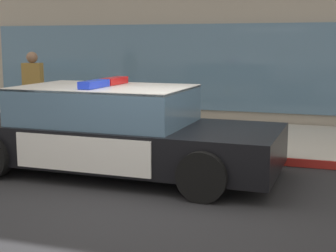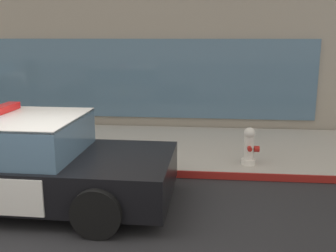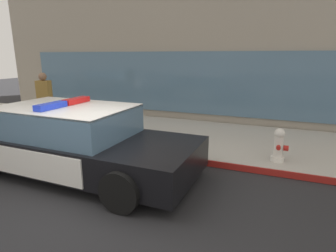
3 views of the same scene
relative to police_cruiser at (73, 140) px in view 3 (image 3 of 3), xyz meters
name	(u,v)px [view 3 (image 3 of 3)]	position (x,y,z in m)	size (l,w,h in m)	color
ground	(92,198)	(1.03, -0.82, -0.68)	(48.00, 48.00, 0.00)	#262628
sidewalk	(173,135)	(1.03, 3.09, -0.61)	(48.00, 3.57, 0.15)	#B2ADA3
curb_red_paint	(146,154)	(1.03, 1.29, -0.61)	(28.80, 0.04, 0.14)	maroon
police_cruiser	(73,140)	(0.00, 0.00, 0.00)	(5.10, 2.22, 1.49)	black
fire_hydrant	(279,145)	(3.93, 1.80, -0.18)	(0.34, 0.39, 0.73)	silver
pedestrian_on_sidewalk	(45,100)	(-2.92, 2.19, 0.33)	(0.45, 0.35, 1.71)	#23232D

